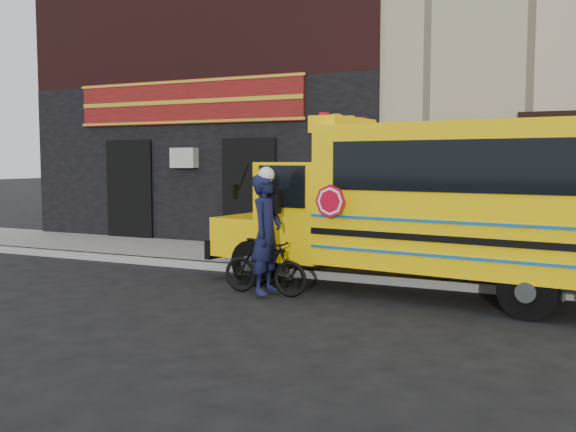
% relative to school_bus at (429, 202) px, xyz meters
% --- Properties ---
extents(ground, '(120.00, 120.00, 0.00)m').
position_rel_school_bus_xyz_m(ground, '(-1.89, -2.13, -1.51)').
color(ground, black).
rests_on(ground, ground).
extents(curb, '(40.00, 0.20, 0.15)m').
position_rel_school_bus_xyz_m(curb, '(-1.89, 0.47, -1.43)').
color(curb, gray).
rests_on(curb, ground).
extents(sidewalk, '(40.00, 3.00, 0.15)m').
position_rel_school_bus_xyz_m(sidewalk, '(-1.89, 1.97, -1.43)').
color(sidewalk, slate).
rests_on(sidewalk, ground).
extents(building, '(20.00, 10.70, 12.00)m').
position_rel_school_bus_xyz_m(building, '(-1.93, 8.33, 4.62)').
color(building, tan).
rests_on(building, sidewalk).
extents(school_bus, '(7.11, 2.98, 2.92)m').
position_rel_school_bus_xyz_m(school_bus, '(0.00, 0.00, 0.00)').
color(school_bus, black).
rests_on(school_bus, ground).
extents(sign_pole, '(0.09, 0.24, 2.80)m').
position_rel_school_bus_xyz_m(sign_pole, '(2.05, 0.26, 0.05)').
color(sign_pole, '#444D46').
rests_on(sign_pole, ground).
extents(bicycle, '(1.54, 0.51, 0.91)m').
position_rel_school_bus_xyz_m(bicycle, '(-2.39, -1.23, -1.05)').
color(bicycle, black).
rests_on(bicycle, ground).
extents(cyclist, '(0.47, 0.71, 1.92)m').
position_rel_school_bus_xyz_m(cyclist, '(-2.31, -1.32, -0.55)').
color(cyclist, '#111334').
rests_on(cyclist, ground).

